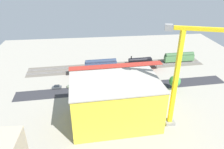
{
  "coord_description": "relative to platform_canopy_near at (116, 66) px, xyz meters",
  "views": [
    {
      "loc": [
        17.5,
        94.89,
        54.63
      ],
      "look_at": [
        6.35,
        0.91,
        6.86
      ],
      "focal_mm": 34.27,
      "sensor_mm": 36.0,
      "label": 1
    }
  ],
  "objects": [
    {
      "name": "ground_plane",
      "position": [
        -1.81,
        15.7,
        -3.91
      ],
      "size": [
        171.12,
        171.12,
        0.0
      ],
      "primitive_type": "plane",
      "color": "#9E998C",
      "rests_on": "ground"
    },
    {
      "name": "rail_bed",
      "position": [
        -1.81,
        -7.59,
        -3.91
      ],
      "size": [
        107.46,
        18.27,
        0.01
      ],
      "primitive_type": "cube",
      "rotation": [
        0.0,
        0.0,
        0.05
      ],
      "color": "#665E54",
      "rests_on": "ground"
    },
    {
      "name": "street_asphalt",
      "position": [
        -1.81,
        18.34,
        -3.91
      ],
      "size": [
        107.26,
        14.21,
        0.01
      ],
      "primitive_type": "cube",
      "rotation": [
        0.0,
        0.0,
        0.05
      ],
      "color": "#2D2D33",
      "rests_on": "ground"
    },
    {
      "name": "track_rails",
      "position": [
        -1.81,
        -7.59,
        -3.73
      ],
      "size": [
        106.83,
        11.85,
        0.12
      ],
      "color": "#9E9EA8",
      "rests_on": "ground"
    },
    {
      "name": "platform_canopy_near",
      "position": [
        0.0,
        0.0,
        0.0
      ],
      "size": [
        54.3,
        7.79,
        4.13
      ],
      "color": "#A82D23",
      "rests_on": "ground"
    },
    {
      "name": "locomotive",
      "position": [
        -17.09,
        -10.13,
        -2.0
      ],
      "size": [
        16.06,
        3.75,
        5.34
      ],
      "color": "black",
      "rests_on": "ground"
    },
    {
      "name": "passenger_coach",
      "position": [
        -41.84,
        -10.13,
        -0.62
      ],
      "size": [
        19.46,
        3.95,
        6.24
      ],
      "color": "black",
      "rests_on": "ground"
    },
    {
      "name": "freight_coach_far",
      "position": [
        8.63,
        -5.06,
        -0.64
      ],
      "size": [
        19.02,
        3.76,
        6.19
      ],
      "color": "black",
      "rests_on": "ground"
    },
    {
      "name": "parked_car_0",
      "position": [
        -12.72,
        15.08,
        -3.23
      ],
      "size": [
        4.44,
        2.01,
        1.52
      ],
      "color": "black",
      "rests_on": "ground"
    },
    {
      "name": "parked_car_1",
      "position": [
        -4.93,
        15.29,
        -3.13
      ],
      "size": [
        4.73,
        2.07,
        1.78
      ],
      "color": "black",
      "rests_on": "ground"
    },
    {
      "name": "parked_car_2",
      "position": [
        1.57,
        14.36,
        -3.13
      ],
      "size": [
        4.42,
        2.12,
        1.79
      ],
      "color": "black",
      "rests_on": "ground"
    },
    {
      "name": "parked_car_3",
      "position": [
        9.92,
        14.28,
        -3.2
      ],
      "size": [
        4.54,
        2.17,
        1.59
      ],
      "color": "black",
      "rests_on": "ground"
    },
    {
      "name": "parked_car_4",
      "position": [
        16.75,
        15.07,
        -3.15
      ],
      "size": [
        4.19,
        2.18,
        1.72
      ],
      "color": "black",
      "rests_on": "ground"
    },
    {
      "name": "parked_car_5",
      "position": [
        24.9,
        14.89,
        -3.22
      ],
      "size": [
        4.71,
        2.18,
        1.56
      ],
      "color": "black",
      "rests_on": "ground"
    },
    {
      "name": "parked_car_6",
      "position": [
        32.24,
        15.21,
        -3.17
      ],
      "size": [
        4.54,
        1.89,
        1.67
      ],
      "color": "black",
      "rests_on": "ground"
    },
    {
      "name": "construction_building",
      "position": [
        6.52,
        43.36,
        4.66
      ],
      "size": [
        33.5,
        23.03,
        17.15
      ],
      "primitive_type": "cube",
      "rotation": [
        0.0,
        0.0,
        0.05
      ],
      "color": "yellow",
      "rests_on": "ground"
    },
    {
      "name": "construction_roof_slab",
      "position": [
        6.52,
        43.36,
        13.44
      ],
      "size": [
        34.12,
        23.66,
        0.4
      ],
      "primitive_type": "cube",
      "rotation": [
        0.0,
        0.0,
        0.05
      ],
      "color": "#ADA89E",
      "rests_on": "construction_building"
    },
    {
      "name": "tower_crane",
      "position": [
        -16.09,
        48.36,
        18.77
      ],
      "size": [
        25.4,
        9.66,
        38.59
      ],
      "color": "gray",
      "rests_on": "ground"
    },
    {
      "name": "box_truck_0",
      "position": [
        13.67,
        26.12,
        -2.29
      ],
      "size": [
        9.14,
        2.98,
        3.26
      ],
      "color": "black",
      "rests_on": "ground"
    },
    {
      "name": "box_truck_1",
      "position": [
        7.09,
        26.37,
        -2.2
      ],
      "size": [
        10.02,
        2.74,
        3.46
      ],
      "color": "black",
      "rests_on": "ground"
    },
    {
      "name": "street_tree_0",
      "position": [
        -25.63,
        23.2,
        0.8
      ],
      "size": [
        5.55,
        5.55,
        7.49
      ],
      "color": "brown",
      "rests_on": "ground"
    },
    {
      "name": "street_tree_1",
      "position": [
        17.97,
        24.14,
        1.07
      ],
      "size": [
        5.18,
        5.18,
        7.59
      ],
      "color": "brown",
      "rests_on": "ground"
    },
    {
      "name": "street_tree_2",
      "position": [
        -15.35,
        23.08,
        0.74
      ],
      "size": [
        5.48,
        5.48,
        7.41
      ],
      "color": "brown",
      "rests_on": "ground"
    },
    {
      "name": "traffic_light",
      "position": [
        6.99,
        13.78,
        0.62
      ],
      "size": [
        0.5,
        0.36,
        6.88
      ],
      "color": "#333333",
      "rests_on": "ground"
    }
  ]
}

